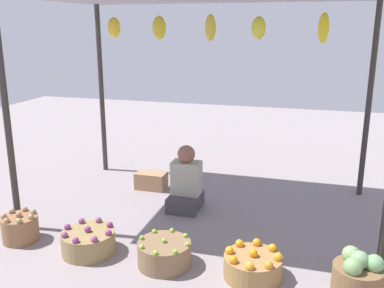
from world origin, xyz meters
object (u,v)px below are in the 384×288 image
Objects in this scene: vendor_person at (186,185)px; basket_purple_onions at (88,241)px; basket_potatoes at (20,228)px; basket_oranges at (253,266)px; wooden_crate_near_vendor at (151,181)px; basket_cabbages at (358,276)px; basket_limes at (164,253)px.

basket_purple_onions is at bearing -115.25° from vendor_person.
basket_potatoes is at bearing -138.17° from vendor_person.
vendor_person reaches higher than basket_oranges.
vendor_person reaches higher than wooden_crate_near_vendor.
basket_purple_onions is 2.44m from basket_cabbages.
basket_limes is 1.22× the size of basket_cabbages.
wooden_crate_near_vendor is (-1.63, 1.75, 0.00)m from basket_oranges.
basket_limes is 1.96m from wooden_crate_near_vendor.
basket_potatoes is 1.89m from wooden_crate_near_vendor.
basket_cabbages reaches higher than basket_limes.
basket_potatoes reaches higher than basket_purple_onions.
wooden_crate_near_vendor is at bearing 144.27° from basket_cabbages.
basket_oranges is at bearing -47.06° from wooden_crate_near_vendor.
basket_cabbages reaches higher than wooden_crate_near_vendor.
basket_cabbages is (3.23, -0.05, 0.04)m from basket_potatoes.
vendor_person reaches higher than basket_purple_onions.
basket_cabbages is at bearing -35.04° from vendor_person.
vendor_person is 1.53× the size of basket_oranges.
basket_purple_onions is 1.28× the size of wooden_crate_near_vendor.
basket_cabbages is 1.00× the size of wooden_crate_near_vendor.
basket_potatoes is (-1.39, -1.24, -0.16)m from vendor_person.
basket_cabbages is (2.44, -0.02, 0.06)m from basket_purple_onions.
basket_cabbages is at bearing -2.20° from basket_oranges.
wooden_crate_near_vendor is at bearing 91.31° from basket_purple_onions.
basket_purple_onions is at bearing 179.52° from basket_cabbages.
vendor_person is 1.87m from basket_potatoes.
basket_potatoes is 0.90× the size of basket_cabbages.
basket_oranges is (2.38, -0.01, -0.03)m from basket_potatoes.
basket_purple_onions is at bearing -179.57° from basket_oranges.
basket_limes is 1.22× the size of wooden_crate_near_vendor.
basket_limes is (0.78, -0.01, 0.00)m from basket_purple_onions.
wooden_crate_near_vendor is at bearing 114.85° from basket_limes.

